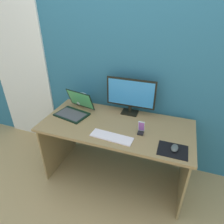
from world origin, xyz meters
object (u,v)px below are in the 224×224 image
(monitor, at_px, (131,95))
(laptop, at_px, (75,109))
(phone_in_dock, at_px, (141,129))
(keyboard_external, at_px, (112,137))
(fishbowl, at_px, (82,99))
(mouse, at_px, (175,148))

(monitor, height_order, laptop, monitor)
(phone_in_dock, bearing_deg, keyboard_external, -148.21)
(fishbowl, bearing_deg, mouse, -23.47)
(fishbowl, height_order, mouse, fishbowl)
(laptop, bearing_deg, keyboard_external, -28.15)
(laptop, height_order, phone_in_dock, laptop)
(keyboard_external, relative_size, phone_in_dock, 2.90)
(keyboard_external, xyz_separation_m, mouse, (0.56, 0.01, 0.02))
(monitor, relative_size, keyboard_external, 1.33)
(mouse, height_order, phone_in_dock, phone_in_dock)
(keyboard_external, height_order, mouse, mouse)
(monitor, xyz_separation_m, laptop, (-0.58, -0.21, -0.17))
(mouse, xyz_separation_m, phone_in_dock, (-0.32, 0.14, 0.03))
(fishbowl, bearing_deg, phone_in_dock, -23.63)
(phone_in_dock, bearing_deg, laptop, 169.98)
(laptop, distance_m, phone_in_dock, 0.79)
(mouse, distance_m, phone_in_dock, 0.35)
(laptop, height_order, fishbowl, laptop)
(monitor, xyz_separation_m, keyboard_external, (-0.04, -0.49, -0.22))
(laptop, xyz_separation_m, phone_in_dock, (0.78, -0.14, -0.00))
(fishbowl, height_order, phone_in_dock, fishbowl)
(monitor, height_order, phone_in_dock, monitor)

